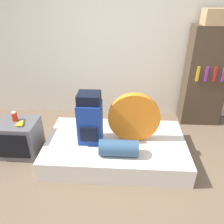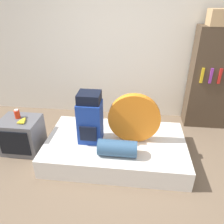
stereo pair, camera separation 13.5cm
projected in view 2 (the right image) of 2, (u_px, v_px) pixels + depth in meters
ground_plane at (114, 185)px, 2.74m from camera, size 16.00×16.00×0.00m
wall_back at (126, 47)px, 3.79m from camera, size 8.00×0.05×2.60m
bed at (116, 148)px, 3.17m from camera, size 1.97×1.15×0.28m
backpack at (90, 118)px, 2.94m from camera, size 0.32×0.32×0.72m
tent_bag at (134, 118)px, 2.94m from camera, size 0.70×0.10×0.70m
sleeping_roll at (117, 148)px, 2.77m from camera, size 0.50×0.21×0.21m
television at (22, 135)px, 3.24m from camera, size 0.55×0.47×0.52m
canister at (17, 114)px, 3.14m from camera, size 0.08×0.08×0.14m
banana_bunch at (23, 121)px, 3.07m from camera, size 0.13×0.17×0.03m
bookshelf at (210, 79)px, 3.65m from camera, size 0.67×0.37×1.69m
cardboard_box at (221, 17)px, 3.17m from camera, size 0.36×0.28×0.23m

